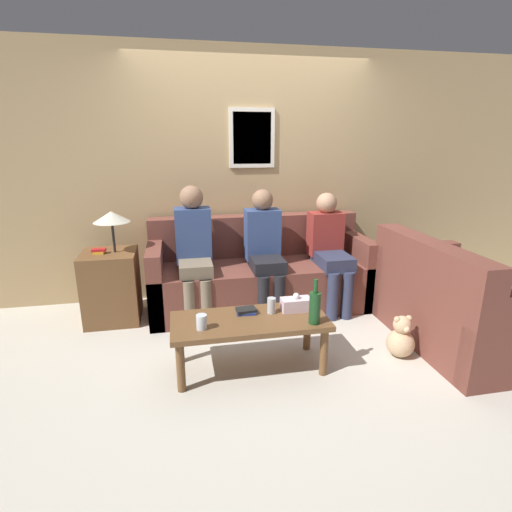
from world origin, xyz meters
The scene contains 15 objects.
ground_plane centered at (0.00, 0.00, 0.00)m, with size 16.00×16.00×0.00m, color beige.
wall_back centered at (0.00, 0.94, 1.30)m, with size 9.00×0.08×2.60m.
couch_main centered at (0.00, 0.50, 0.33)m, with size 2.23×0.83×0.91m.
couch_side centered at (1.43, -0.63, 0.33)m, with size 0.83×1.42×0.91m.
coffee_table centered at (-0.32, -0.69, 0.35)m, with size 1.16×0.50×0.41m.
side_table_with_lamp centered at (-1.46, 0.42, 0.38)m, with size 0.50×0.50×1.06m.
wine_bottle centered at (0.12, -0.85, 0.54)m, with size 0.08×0.08×0.34m.
drinking_glass centered at (-0.68, -0.78, 0.47)m, with size 0.08×0.08×0.11m.
book_stack centered at (-0.33, -0.58, 0.43)m, with size 0.15×0.12×0.04m.
soda_can centered at (-0.14, -0.62, 0.47)m, with size 0.07×0.07×0.12m.
tissue_box centered at (0.06, -0.61, 0.47)m, with size 0.23×0.12×0.15m.
person_left centered at (-0.67, 0.36, 0.71)m, with size 0.34×0.57×1.28m.
person_middle centered at (0.02, 0.34, 0.68)m, with size 0.34×0.58×1.23m.
person_right centered at (0.69, 0.33, 0.65)m, with size 0.34×0.64×1.17m.
teddy_bear centered at (0.90, -0.75, 0.15)m, with size 0.22×0.22×0.35m.
Camera 1 is at (-0.81, -3.35, 1.71)m, focal length 28.00 mm.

